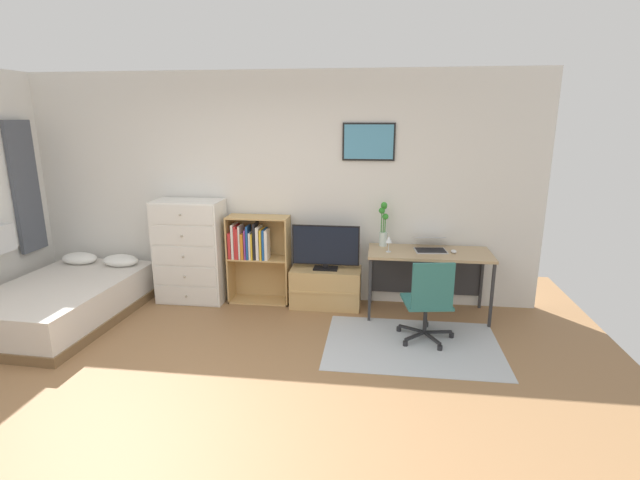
% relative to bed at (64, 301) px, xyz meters
% --- Properties ---
extents(ground_plane, '(7.20, 7.20, 0.00)m').
position_rel_bed_xyz_m(ground_plane, '(2.19, -1.41, -0.22)').
color(ground_plane, '#936B44').
extents(wall_back_with_posters, '(6.12, 0.09, 2.70)m').
position_rel_bed_xyz_m(wall_back_with_posters, '(2.20, 1.02, 1.13)').
color(wall_back_with_posters, silver).
rests_on(wall_back_with_posters, ground_plane).
extents(area_rug, '(1.70, 1.20, 0.01)m').
position_rel_bed_xyz_m(area_rug, '(3.78, -0.13, -0.22)').
color(area_rug, '#B2B7BC').
rests_on(area_rug, ground_plane).
extents(bed, '(1.32, 1.98, 0.56)m').
position_rel_bed_xyz_m(bed, '(0.00, 0.00, 0.00)').
color(bed, brown).
rests_on(bed, ground_plane).
extents(dresser, '(0.80, 0.46, 1.24)m').
position_rel_bed_xyz_m(dresser, '(1.18, 0.75, 0.40)').
color(dresser, white).
rests_on(dresser, ground_plane).
extents(bookshelf, '(0.73, 0.30, 1.05)m').
position_rel_bed_xyz_m(bookshelf, '(1.95, 0.81, 0.41)').
color(bookshelf, tan).
rests_on(bookshelf, ground_plane).
extents(tv_stand, '(0.81, 0.41, 0.46)m').
position_rel_bed_xyz_m(tv_stand, '(2.81, 0.76, 0.01)').
color(tv_stand, tan).
rests_on(tv_stand, ground_plane).
extents(television, '(0.78, 0.16, 0.52)m').
position_rel_bed_xyz_m(television, '(2.81, 0.74, 0.50)').
color(television, black).
rests_on(television, tv_stand).
extents(desk, '(1.34, 0.60, 0.74)m').
position_rel_bed_xyz_m(desk, '(3.98, 0.74, 0.39)').
color(desk, tan).
rests_on(desk, ground_plane).
extents(office_chair, '(0.58, 0.58, 0.86)m').
position_rel_bed_xyz_m(office_chair, '(3.92, -0.05, 0.24)').
color(office_chair, '#232326').
rests_on(office_chair, ground_plane).
extents(laptop, '(0.38, 0.40, 0.15)m').
position_rel_bed_xyz_m(laptop, '(3.98, 0.75, 0.58)').
color(laptop, '#B7B7BC').
rests_on(laptop, desk).
extents(computer_mouse, '(0.06, 0.10, 0.03)m').
position_rel_bed_xyz_m(computer_mouse, '(4.23, 0.65, 0.54)').
color(computer_mouse, silver).
rests_on(computer_mouse, desk).
extents(bamboo_vase, '(0.11, 0.09, 0.51)m').
position_rel_bed_xyz_m(bamboo_vase, '(3.46, 0.85, 0.77)').
color(bamboo_vase, silver).
rests_on(bamboo_vase, desk).
extents(wine_glass, '(0.07, 0.07, 0.18)m').
position_rel_bed_xyz_m(wine_glass, '(3.52, 0.60, 0.65)').
color(wine_glass, silver).
rests_on(wine_glass, desk).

